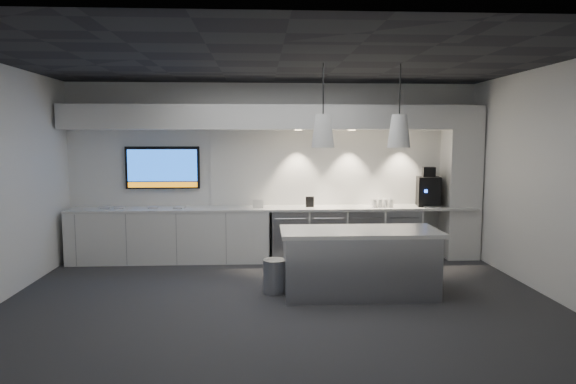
{
  "coord_description": "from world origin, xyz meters",
  "views": [
    {
      "loc": [
        -0.24,
        -6.39,
        2.06
      ],
      "look_at": [
        0.17,
        1.1,
        1.27
      ],
      "focal_mm": 32.0,
      "sensor_mm": 36.0,
      "label": 1
    }
  ],
  "objects": [
    {
      "name": "fridge_unit_c",
      "position": [
        1.51,
        2.17,
        0.42
      ],
      "size": [
        0.6,
        0.61,
        0.85
      ],
      "primitive_type": "cube",
      "color": "#95989E",
      "rests_on": "floor"
    },
    {
      "name": "island",
      "position": [
        1.05,
        0.14,
        0.44
      ],
      "size": [
        2.07,
        0.9,
        0.87
      ],
      "rotation": [
        0.0,
        0.0,
        -0.01
      ],
      "color": "#95989E",
      "rests_on": "floor"
    },
    {
      "name": "cup_cluster",
      "position": [
        1.82,
        2.1,
        0.97
      ],
      "size": [
        0.35,
        0.16,
        0.14
      ],
      "primitive_type": null,
      "color": "white",
      "rests_on": "back_counter"
    },
    {
      "name": "ceiling",
      "position": [
        0.0,
        0.0,
        3.0
      ],
      "size": [
        7.0,
        7.0,
        0.0
      ],
      "primitive_type": "plane",
      "rotation": [
        3.14,
        0.0,
        0.0
      ],
      "color": "black",
      "rests_on": "wall_back"
    },
    {
      "name": "back_counter",
      "position": [
        0.0,
        2.17,
        0.88
      ],
      "size": [
        6.8,
        0.65,
        0.04
      ],
      "primitive_type": "cube",
      "color": "silver",
      "rests_on": "left_base_cabinets"
    },
    {
      "name": "fridge_unit_a",
      "position": [
        0.25,
        2.17,
        0.42
      ],
      "size": [
        0.6,
        0.61,
        0.85
      ],
      "primitive_type": "cube",
      "color": "#95989E",
      "rests_on": "floor"
    },
    {
      "name": "coffee_machine",
      "position": [
        2.64,
        2.2,
        1.17
      ],
      "size": [
        0.43,
        0.58,
        0.67
      ],
      "rotation": [
        0.0,
        0.0,
        -0.17
      ],
      "color": "black",
      "rests_on": "back_counter"
    },
    {
      "name": "tray_c",
      "position": [
        -2.03,
        2.16,
        0.91
      ],
      "size": [
        0.19,
        0.19,
        0.02
      ],
      "primitive_type": "cube",
      "rotation": [
        0.0,
        0.0,
        0.21
      ],
      "color": "#AEAEAE",
      "rests_on": "back_counter"
    },
    {
      "name": "tray_d",
      "position": [
        -1.58,
        2.12,
        0.91
      ],
      "size": [
        0.19,
        0.19,
        0.02
      ],
      "primitive_type": "cube",
      "rotation": [
        0.0,
        0.0,
        -0.2
      ],
      "color": "#AEAEAE",
      "rests_on": "back_counter"
    },
    {
      "name": "fridge_unit_d",
      "position": [
        2.14,
        2.17,
        0.42
      ],
      "size": [
        0.6,
        0.61,
        0.85
      ],
      "primitive_type": "cube",
      "color": "#95989E",
      "rests_on": "floor"
    },
    {
      "name": "sign_white",
      "position": [
        -0.28,
        2.08,
        0.97
      ],
      "size": [
        0.18,
        0.02,
        0.14
      ],
      "primitive_type": "cube",
      "rotation": [
        0.0,
        0.0,
        -0.01
      ],
      "color": "silver",
      "rests_on": "back_counter"
    },
    {
      "name": "fridge_unit_b",
      "position": [
        0.88,
        2.17,
        0.42
      ],
      "size": [
        0.6,
        0.61,
        0.85
      ],
      "primitive_type": "cube",
      "color": "#95989E",
      "rests_on": "floor"
    },
    {
      "name": "backsplash",
      "position": [
        1.2,
        2.48,
        1.55
      ],
      "size": [
        4.6,
        0.03,
        1.3
      ],
      "primitive_type": "cube",
      "color": "white",
      "rests_on": "wall_back"
    },
    {
      "name": "left_base_cabinets",
      "position": [
        -1.75,
        2.17,
        0.43
      ],
      "size": [
        3.3,
        0.63,
        0.86
      ],
      "primitive_type": "cube",
      "color": "white",
      "rests_on": "floor"
    },
    {
      "name": "wall_back",
      "position": [
        0.0,
        2.5,
        1.5
      ],
      "size": [
        7.0,
        0.0,
        7.0
      ],
      "primitive_type": "plane",
      "rotation": [
        1.57,
        0.0,
        0.0
      ],
      "color": "white",
      "rests_on": "floor"
    },
    {
      "name": "floor",
      "position": [
        0.0,
        0.0,
        0.0
      ],
      "size": [
        7.0,
        7.0,
        0.0
      ],
      "primitive_type": "plane",
      "color": "#2D2D30",
      "rests_on": "ground"
    },
    {
      "name": "tray_a",
      "position": [
        -2.8,
        2.17,
        0.91
      ],
      "size": [
        0.19,
        0.19,
        0.02
      ],
      "primitive_type": "cube",
      "rotation": [
        0.0,
        0.0,
        0.19
      ],
      "color": "#AEAEAE",
      "rests_on": "back_counter"
    },
    {
      "name": "pendant_right",
      "position": [
        1.55,
        0.14,
        2.15
      ],
      "size": [
        0.3,
        0.3,
        1.12
      ],
      "color": "white",
      "rests_on": "ceiling"
    },
    {
      "name": "wall_front",
      "position": [
        0.0,
        -2.5,
        1.5
      ],
      "size": [
        7.0,
        0.0,
        7.0
      ],
      "primitive_type": "plane",
      "rotation": [
        -1.57,
        0.0,
        0.0
      ],
      "color": "white",
      "rests_on": "floor"
    },
    {
      "name": "wall_right",
      "position": [
        3.5,
        0.0,
        1.5
      ],
      "size": [
        0.0,
        7.0,
        7.0
      ],
      "primitive_type": "plane",
      "rotation": [
        1.57,
        0.0,
        -1.57
      ],
      "color": "white",
      "rests_on": "floor"
    },
    {
      "name": "pendant_left",
      "position": [
        0.56,
        0.14,
        2.15
      ],
      "size": [
        0.3,
        0.3,
        1.12
      ],
      "color": "white",
      "rests_on": "ceiling"
    },
    {
      "name": "bin",
      "position": [
        -0.05,
        0.31,
        0.22
      ],
      "size": [
        0.4,
        0.4,
        0.45
      ],
      "primitive_type": "cylinder",
      "rotation": [
        0.0,
        0.0,
        -0.29
      ],
      "color": "#95989E",
      "rests_on": "floor"
    },
    {
      "name": "column",
      "position": [
        3.2,
        2.2,
        1.3
      ],
      "size": [
        0.55,
        0.55,
        2.6
      ],
      "primitive_type": "cube",
      "color": "white",
      "rests_on": "floor"
    },
    {
      "name": "wall_tv",
      "position": [
        -1.9,
        2.45,
        1.56
      ],
      "size": [
        1.25,
        0.07,
        0.72
      ],
      "color": "black",
      "rests_on": "wall_back"
    },
    {
      "name": "soffit",
      "position": [
        0.0,
        2.2,
        2.4
      ],
      "size": [
        6.9,
        0.6,
        0.4
      ],
      "primitive_type": "cube",
      "color": "white",
      "rests_on": "wall_back"
    },
    {
      "name": "tray_b",
      "position": [
        -2.58,
        2.16,
        0.91
      ],
      "size": [
        0.18,
        0.18,
        0.02
      ],
      "primitive_type": "cube",
      "rotation": [
        0.0,
        0.0,
        0.16
      ],
      "color": "#AEAEAE",
      "rests_on": "back_counter"
    },
    {
      "name": "sign_black",
      "position": [
        0.6,
        2.17,
        0.99
      ],
      "size": [
        0.14,
        0.02,
        0.18
      ],
      "primitive_type": "cube",
      "rotation": [
        0.0,
        0.0,
        -0.01
      ],
      "color": "black",
      "rests_on": "back_counter"
    }
  ]
}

